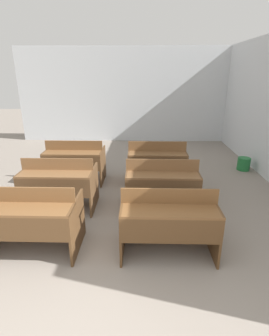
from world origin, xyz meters
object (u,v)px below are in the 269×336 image
object	(u,v)px
bench_third_left	(75,160)
bench_third_right	(157,161)
wastepaper_bin	(244,164)
bench_front_left	(31,218)
bench_front_right	(168,220)
bench_second_left	(59,183)
bench_second_right	(162,184)

from	to	relation	value
bench_third_left	bench_third_right	bearing A→B (deg)	-0.48
bench_third_left	wastepaper_bin	world-z (taller)	bench_third_left
wastepaper_bin	bench_front_left	bearing A→B (deg)	-140.88
bench_front_left	wastepaper_bin	xyz separation A→B (m)	(3.71, 3.02, -0.31)
bench_front_left	bench_third_right	xyz separation A→B (m)	(1.66, 2.22, 0.00)
wastepaper_bin	bench_third_left	bearing A→B (deg)	-168.04
bench_front_right	bench_third_left	xyz separation A→B (m)	(-1.68, 2.22, 0.00)
bench_front_right	bench_front_left	bearing A→B (deg)	-179.74
bench_front_left	bench_second_left	xyz separation A→B (m)	(0.02, 1.10, 0.00)
bench_third_right	wastepaper_bin	size ratio (longest dim) A/B	3.92
bench_front_right	bench_second_left	distance (m)	1.99
bench_third_left	wastepaper_bin	xyz separation A→B (m)	(3.71, 0.79, -0.31)
bench_second_left	bench_second_right	bearing A→B (deg)	0.12
bench_front_right	bench_third_right	bearing A→B (deg)	90.52
bench_second_right	bench_third_right	distance (m)	1.12
bench_third_right	wastepaper_bin	bearing A→B (deg)	21.27
bench_second_right	bench_third_left	bearing A→B (deg)	145.96
bench_front_left	bench_third_left	bearing A→B (deg)	89.94
bench_front_left	bench_third_left	xyz separation A→B (m)	(0.00, 2.23, 0.00)
bench_third_right	bench_third_left	bearing A→B (deg)	179.52
bench_third_right	wastepaper_bin	world-z (taller)	bench_third_right
bench_front_left	bench_front_right	size ratio (longest dim) A/B	1.00
bench_front_right	bench_second_right	size ratio (longest dim) A/B	1.00
bench_front_left	wastepaper_bin	world-z (taller)	bench_front_left
bench_second_left	bench_third_right	xyz separation A→B (m)	(1.64, 1.12, 0.00)
bench_third_right	wastepaper_bin	distance (m)	2.23
bench_second_right	bench_third_right	bearing A→B (deg)	90.96
bench_front_left	bench_front_right	world-z (taller)	same
bench_front_right	wastepaper_bin	bearing A→B (deg)	55.96
bench_front_left	bench_front_right	xyz separation A→B (m)	(1.68, 0.01, 0.00)
bench_second_right	bench_third_left	xyz separation A→B (m)	(-1.67, 1.13, 0.00)
wastepaper_bin	bench_second_left	bearing A→B (deg)	-152.52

